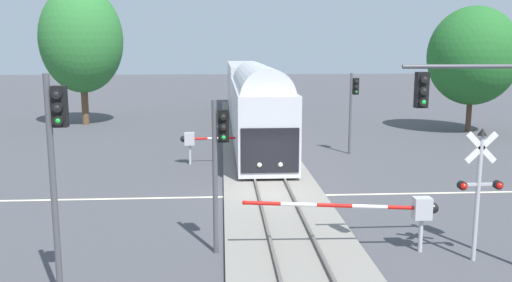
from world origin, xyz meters
TOP-DOWN VIEW (x-y plane):
  - ground_plane at (0.00, 0.00)m, footprint 220.00×220.00m
  - road_centre_stripe at (0.00, 0.00)m, footprint 44.00×0.20m
  - railway_track at (0.00, 0.00)m, footprint 4.40×80.00m
  - commuter_train at (0.00, 20.22)m, footprint 3.04×39.63m
  - crossing_gate_near at (3.32, -6.80)m, footprint 6.24×0.40m
  - crossing_signal_mast at (5.44, -7.64)m, footprint 1.36×0.44m
  - crossing_gate_far at (-3.46, 6.80)m, footprint 5.60×0.40m
  - traffic_signal_near_left at (-6.31, -9.62)m, footprint 0.53×0.38m
  - traffic_signal_far_side at (5.75, 9.21)m, footprint 0.53×0.38m
  - traffic_signal_near_right at (5.55, -8.13)m, footprint 4.27×0.38m
  - traffic_signal_median at (-2.34, -6.47)m, footprint 0.53×0.38m
  - pine_left_background at (-13.86, 23.35)m, footprint 6.82×6.82m
  - maple_right_background at (16.89, 17.24)m, footprint 6.76×6.76m

SIDE VIEW (x-z plane):
  - ground_plane at x=0.00m, z-range 0.00..0.00m
  - road_centre_stripe at x=0.00m, z-range 0.00..0.01m
  - railway_track at x=0.00m, z-range -0.06..0.26m
  - crossing_gate_far at x=-3.46m, z-range 0.49..2.29m
  - crossing_gate_near at x=3.32m, z-range 0.52..2.33m
  - crossing_signal_mast at x=5.44m, z-range 0.45..4.58m
  - commuter_train at x=0.00m, z-range 0.20..5.36m
  - traffic_signal_median at x=-2.34m, z-range 0.84..5.73m
  - traffic_signal_far_side at x=5.75m, z-range 0.85..5.81m
  - traffic_signal_near_left at x=-6.31m, z-range 0.99..6.85m
  - traffic_signal_near_right at x=5.55m, z-range 1.56..7.76m
  - maple_right_background at x=16.89m, z-range 1.05..10.64m
  - pine_left_background at x=-13.86m, z-range 1.34..12.89m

